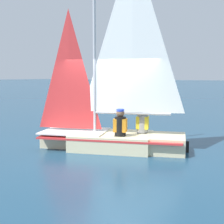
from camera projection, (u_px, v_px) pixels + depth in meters
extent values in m
plane|color=navy|center=(112.00, 149.00, 8.79)|extent=(260.00, 260.00, 0.00)
cube|color=beige|center=(112.00, 141.00, 8.77)|extent=(2.55, 2.12, 0.44)
cube|color=beige|center=(60.00, 138.00, 9.10)|extent=(1.13, 1.07, 0.44)
cube|color=beige|center=(168.00, 144.00, 8.43)|extent=(1.28, 1.49, 0.44)
cube|color=red|center=(112.00, 136.00, 8.75)|extent=(4.17, 2.70, 0.05)
cube|color=silver|center=(75.00, 131.00, 8.98)|extent=(2.14, 1.88, 0.04)
cylinder|color=#B7B7BC|center=(94.00, 39.00, 8.55)|extent=(0.08, 0.08, 5.19)
cylinder|color=#B7B7BC|center=(132.00, 113.00, 8.55)|extent=(2.02, 0.76, 0.07)
pyramid|color=white|center=(133.00, 29.00, 8.29)|extent=(1.91, 0.71, 4.46)
pyramid|color=red|center=(69.00, 69.00, 8.80)|extent=(1.28, 0.49, 3.36)
cube|color=black|center=(187.00, 147.00, 8.32)|extent=(0.09, 0.05, 0.31)
cube|color=black|center=(120.00, 144.00, 8.38)|extent=(0.34, 0.32, 0.45)
cylinder|color=black|center=(120.00, 126.00, 8.32)|extent=(0.38, 0.38, 0.50)
cube|color=orange|center=(120.00, 125.00, 8.32)|extent=(0.41, 0.36, 0.35)
sphere|color=brown|center=(120.00, 113.00, 8.28)|extent=(0.22, 0.22, 0.22)
cylinder|color=blue|center=(120.00, 110.00, 8.27)|extent=(0.27, 0.27, 0.06)
cube|color=black|center=(142.00, 140.00, 8.83)|extent=(0.34, 0.32, 0.45)
cylinder|color=gray|center=(142.00, 124.00, 8.77)|extent=(0.38, 0.38, 0.50)
cube|color=yellow|center=(142.00, 123.00, 8.77)|extent=(0.41, 0.36, 0.35)
sphere|color=tan|center=(143.00, 111.00, 8.73)|extent=(0.22, 0.22, 0.22)
cylinder|color=white|center=(143.00, 108.00, 8.72)|extent=(0.27, 0.27, 0.06)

